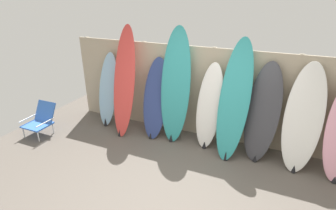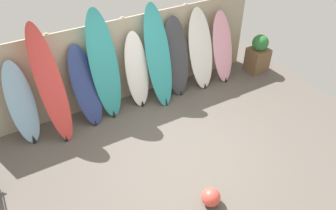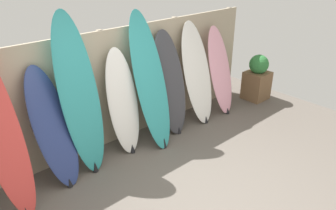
# 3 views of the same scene
# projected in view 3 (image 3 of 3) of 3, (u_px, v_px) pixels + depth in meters

# --- Properties ---
(ground) EXTENTS (7.68, 7.68, 0.00)m
(ground) POSITION_uv_depth(u_px,v_px,m) (201.00, 206.00, 3.97)
(ground) COLOR #5B544C
(fence_back) EXTENTS (6.08, 0.11, 1.80)m
(fence_back) POSITION_uv_depth(u_px,v_px,m) (106.00, 90.00, 4.93)
(fence_back) COLOR tan
(fence_back) RESTS_ON ground
(surfboard_navy_2) EXTENTS (0.56, 0.65, 1.56)m
(surfboard_navy_2) POSITION_uv_depth(u_px,v_px,m) (53.00, 129.00, 4.13)
(surfboard_navy_2) COLOR navy
(surfboard_navy_2) RESTS_ON ground
(surfboard_teal_3) EXTENTS (0.61, 0.53, 2.18)m
(surfboard_teal_3) POSITION_uv_depth(u_px,v_px,m) (80.00, 97.00, 4.26)
(surfboard_teal_3) COLOR teal
(surfboard_teal_3) RESTS_ON ground
(surfboard_white_4) EXTENTS (0.52, 0.47, 1.58)m
(surfboard_white_4) POSITION_uv_depth(u_px,v_px,m) (123.00, 103.00, 4.80)
(surfboard_white_4) COLOR white
(surfboard_white_4) RESTS_ON ground
(surfboard_teal_5) EXTENTS (0.56, 0.76, 2.05)m
(surfboard_teal_5) POSITION_uv_depth(u_px,v_px,m) (151.00, 83.00, 4.91)
(surfboard_teal_5) COLOR teal
(surfboard_teal_5) RESTS_ON ground
(surfboard_charcoal_6) EXTENTS (0.62, 0.60, 1.69)m
(surfboard_charcoal_6) POSITION_uv_depth(u_px,v_px,m) (170.00, 84.00, 5.33)
(surfboard_charcoal_6) COLOR #38383D
(surfboard_charcoal_6) RESTS_ON ground
(surfboard_white_7) EXTENTS (0.61, 0.64, 1.75)m
(surfboard_white_7) POSITION_uv_depth(u_px,v_px,m) (197.00, 74.00, 5.67)
(surfboard_white_7) COLOR white
(surfboard_white_7) RESTS_ON ground
(surfboard_pink_8) EXTENTS (0.53, 0.59, 1.60)m
(surfboard_pink_8) POSITION_uv_depth(u_px,v_px,m) (220.00, 71.00, 6.02)
(surfboard_pink_8) COLOR pink
(surfboard_pink_8) RESTS_ON ground
(planter_box) EXTENTS (0.46, 0.44, 0.93)m
(planter_box) POSITION_uv_depth(u_px,v_px,m) (257.00, 78.00, 6.65)
(planter_box) COLOR brown
(planter_box) RESTS_ON ground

